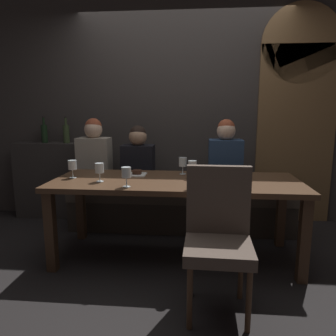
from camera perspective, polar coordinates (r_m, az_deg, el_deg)
name	(u,v)px	position (r m, az deg, el deg)	size (l,w,h in m)	color
ground	(176,257)	(3.09, 1.38, -15.64)	(9.00, 9.00, 0.00)	black
back_wall_tiled	(183,98)	(3.99, 2.68, 12.48)	(6.00, 0.12, 3.00)	#383330
arched_door	(297,109)	(4.09, 22.18, 9.80)	(0.90, 0.05, 2.55)	brown
back_counter	(60,180)	(4.27, -18.82, -2.04)	(1.10, 0.28, 0.95)	#2F2B29
dining_table	(176,189)	(2.86, 1.43, -3.82)	(2.20, 0.84, 0.74)	#412B1C
banquette_bench	(180,210)	(3.65, 2.14, -7.58)	(2.50, 0.44, 0.45)	#312A23
chair_near_side	(218,230)	(2.20, 9.01, -10.95)	(0.45, 0.45, 0.98)	#4C3321
diner_redhead	(94,156)	(3.71, -13.10, 2.08)	(0.36, 0.24, 0.82)	#9E9384
diner_bearded	(138,160)	(3.60, -5.39, 1.45)	(0.36, 0.24, 0.74)	black
diner_far_end	(225,159)	(3.50, 10.26, 1.66)	(0.36, 0.24, 0.81)	navy
wine_bottle_dark_red	(44,133)	(4.27, -21.36, 5.88)	(0.08, 0.08, 0.33)	black
wine_bottle_pale_label	(66,133)	(4.12, -17.84, 5.96)	(0.08, 0.08, 0.33)	#384728
wine_glass_near_left	(192,166)	(2.88, 4.41, 0.40)	(0.08, 0.08, 0.16)	silver
wine_glass_far_right	(72,166)	(3.02, -16.83, 0.38)	(0.08, 0.08, 0.16)	silver
wine_glass_end_left	(126,173)	(2.57, -7.52, -0.87)	(0.08, 0.08, 0.16)	silver
wine_glass_end_right	(193,175)	(2.49, 4.58, -1.29)	(0.08, 0.08, 0.16)	silver
wine_glass_center_front	(183,162)	(3.06, 2.67, 1.03)	(0.08, 0.08, 0.16)	silver
wine_glass_center_back	(99,168)	(2.80, -12.23, -0.09)	(0.08, 0.08, 0.16)	silver
espresso_cup	(230,175)	(2.96, 11.16, -1.29)	(0.12, 0.12, 0.06)	white
dessert_plate	(136,174)	(3.05, -5.72, -1.01)	(0.19, 0.19, 0.05)	white
folded_napkin	(198,173)	(3.11, 5.48, -0.99)	(0.11, 0.10, 0.01)	silver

